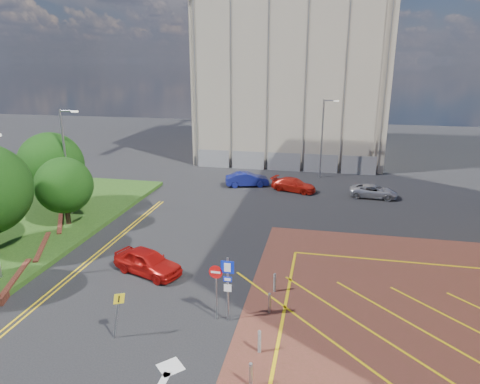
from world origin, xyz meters
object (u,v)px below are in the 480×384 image
(car_blue_back, at_px, (247,179))
(car_silver_back, at_px, (374,191))
(sign_cluster, at_px, (223,282))
(warning_sign, at_px, (117,310))
(lamp_left_far, at_px, (66,158))
(tree_c, at_px, (64,185))
(tree_d, at_px, (51,164))
(car_red_back, at_px, (294,185))
(lamp_back, at_px, (323,136))
(car_red_left, at_px, (148,262))

(car_blue_back, height_order, car_silver_back, car_blue_back)
(sign_cluster, bearing_deg, car_silver_back, 67.79)
(warning_sign, xyz_separation_m, car_silver_back, (12.65, 23.24, -0.85))
(lamp_left_far, xyz_separation_m, warning_sign, (10.61, -13.31, -3.23))
(tree_c, xyz_separation_m, car_silver_back, (22.35, 11.93, -2.62))
(tree_d, bearing_deg, warning_sign, -48.43)
(tree_d, distance_m, car_silver_back, 27.07)
(tree_c, distance_m, warning_sign, 15.00)
(tree_d, distance_m, car_red_back, 20.81)
(car_blue_back, bearing_deg, tree_c, 123.92)
(lamp_back, bearing_deg, car_red_left, -111.26)
(tree_d, relative_size, sign_cluster, 1.90)
(sign_cluster, distance_m, car_silver_back, 22.66)
(tree_c, relative_size, warning_sign, 2.18)
(tree_d, relative_size, car_red_left, 1.45)
(tree_d, distance_m, lamp_back, 25.47)
(sign_cluster, bearing_deg, car_red_left, 145.94)
(car_silver_back, bearing_deg, warning_sign, 155.78)
(warning_sign, bearing_deg, lamp_left_far, 128.56)
(sign_cluster, bearing_deg, tree_c, 146.84)
(lamp_left_far, distance_m, car_red_left, 12.60)
(tree_c, height_order, car_silver_back, tree_c)
(lamp_back, height_order, car_silver_back, lamp_back)
(lamp_back, distance_m, car_silver_back, 8.60)
(car_red_back, bearing_deg, car_red_left, 176.34)
(warning_sign, bearing_deg, car_red_left, 101.72)
(car_red_left, distance_m, car_blue_back, 18.76)
(lamp_back, relative_size, car_blue_back, 1.93)
(tree_d, xyz_separation_m, warning_sign, (12.69, -14.31, -2.44))
(tree_c, relative_size, sign_cluster, 1.53)
(tree_d, distance_m, car_red_left, 14.57)
(lamp_left_far, bearing_deg, car_red_left, -38.29)
(tree_c, bearing_deg, lamp_left_far, 114.71)
(lamp_left_far, relative_size, sign_cluster, 2.50)
(tree_c, xyz_separation_m, sign_cluster, (13.80, -9.02, -1.24))
(lamp_back, xyz_separation_m, car_red_left, (-9.11, -23.41, -3.65))
(car_blue_back, bearing_deg, tree_d, 109.61)
(warning_sign, relative_size, car_red_back, 0.54)
(car_red_left, xyz_separation_m, car_blue_back, (2.22, 18.62, -0.03))
(tree_d, relative_size, warning_sign, 2.70)
(tree_d, height_order, car_silver_back, tree_d)
(lamp_left_far, height_order, warning_sign, lamp_left_far)
(lamp_left_far, bearing_deg, tree_d, 154.32)
(lamp_left_far, xyz_separation_m, car_blue_back, (11.61, 11.21, -3.98))
(lamp_left_far, bearing_deg, tree_c, -65.29)
(lamp_back, bearing_deg, car_silver_back, -51.88)
(warning_sign, bearing_deg, lamp_back, 74.94)
(car_silver_back, bearing_deg, car_red_left, 145.68)
(tree_c, bearing_deg, car_blue_back, 51.02)
(lamp_back, relative_size, car_red_left, 1.91)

